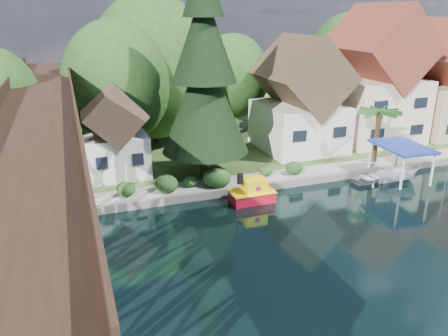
{
  "coord_description": "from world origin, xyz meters",
  "views": [
    {
      "loc": [
        -14.25,
        -21.32,
        13.53
      ],
      "look_at": [
        -4.46,
        6.0,
        3.09
      ],
      "focal_mm": 35.0,
      "sensor_mm": 36.0,
      "label": 1
    }
  ],
  "objects_px": {
    "trestle_bridge": "(45,159)",
    "shed": "(115,136)",
    "house_left": "(300,102)",
    "palm_tree": "(379,114)",
    "boat_yellow": "(397,168)",
    "conifer": "(204,74)",
    "boat_white_a": "(371,176)",
    "house_center": "(374,84)",
    "tugboat": "(252,193)",
    "house_right": "(444,86)",
    "boat_canopy": "(399,166)"
  },
  "relations": [
    {
      "from": "trestle_bridge",
      "to": "shed",
      "type": "xyz_separation_m",
      "value": [
        5.0,
        9.33,
        -1.52
      ]
    },
    {
      "from": "house_left",
      "to": "shed",
      "type": "height_order",
      "value": "house_left"
    },
    {
      "from": "palm_tree",
      "to": "boat_yellow",
      "type": "xyz_separation_m",
      "value": [
        0.56,
        -2.43,
        -4.31
      ]
    },
    {
      "from": "conifer",
      "to": "boat_white_a",
      "type": "distance_m",
      "value": 16.36
    },
    {
      "from": "shed",
      "to": "house_center",
      "type": "bearing_deg",
      "value": 4.24
    },
    {
      "from": "trestle_bridge",
      "to": "palm_tree",
      "type": "height_order",
      "value": "trestle_bridge"
    },
    {
      "from": "house_left",
      "to": "tugboat",
      "type": "xyz_separation_m",
      "value": [
        -9.08,
        -9.68,
        -4.42
      ]
    },
    {
      "from": "palm_tree",
      "to": "boat_yellow",
      "type": "height_order",
      "value": "palm_tree"
    },
    {
      "from": "house_right",
      "to": "conifer",
      "type": "distance_m",
      "value": 29.54
    },
    {
      "from": "conifer",
      "to": "palm_tree",
      "type": "relative_size",
      "value": 3.37
    },
    {
      "from": "palm_tree",
      "to": "boat_yellow",
      "type": "relative_size",
      "value": 1.92
    },
    {
      "from": "tugboat",
      "to": "house_center",
      "type": "bearing_deg",
      "value": 29.39
    },
    {
      "from": "shed",
      "to": "tugboat",
      "type": "relative_size",
      "value": 2.36
    },
    {
      "from": "house_right",
      "to": "boat_canopy",
      "type": "height_order",
      "value": "house_right"
    },
    {
      "from": "shed",
      "to": "boat_yellow",
      "type": "distance_m",
      "value": 24.33
    },
    {
      "from": "house_center",
      "to": "boat_canopy",
      "type": "bearing_deg",
      "value": -115.11
    },
    {
      "from": "shed",
      "to": "conifer",
      "type": "relative_size",
      "value": 0.45
    },
    {
      "from": "house_left",
      "to": "house_right",
      "type": "bearing_deg",
      "value": 0.0
    },
    {
      "from": "conifer",
      "to": "boat_canopy",
      "type": "height_order",
      "value": "conifer"
    },
    {
      "from": "house_center",
      "to": "boat_canopy",
      "type": "xyz_separation_m",
      "value": [
        -4.94,
        -10.54,
        -5.05
      ]
    },
    {
      "from": "tugboat",
      "to": "trestle_bridge",
      "type": "bearing_deg",
      "value": -175.3
    },
    {
      "from": "house_center",
      "to": "tugboat",
      "type": "xyz_separation_m",
      "value": [
        -18.08,
        -10.18,
        -5.69
      ]
    },
    {
      "from": "boat_white_a",
      "to": "palm_tree",
      "type": "bearing_deg",
      "value": -53.14
    },
    {
      "from": "boat_white_a",
      "to": "trestle_bridge",
      "type": "bearing_deg",
      "value": 81.78
    },
    {
      "from": "palm_tree",
      "to": "tugboat",
      "type": "xyz_separation_m",
      "value": [
        -13.53,
        -3.36,
        -4.3
      ]
    },
    {
      "from": "trestle_bridge",
      "to": "conifer",
      "type": "height_order",
      "value": "conifer"
    },
    {
      "from": "trestle_bridge",
      "to": "shed",
      "type": "bearing_deg",
      "value": 61.81
    },
    {
      "from": "house_left",
      "to": "boat_canopy",
      "type": "relative_size",
      "value": 2.13
    },
    {
      "from": "conifer",
      "to": "boat_yellow",
      "type": "xyz_separation_m",
      "value": [
        16.07,
        -4.43,
        -8.19
      ]
    },
    {
      "from": "house_right",
      "to": "tugboat",
      "type": "relative_size",
      "value": 3.74
    },
    {
      "from": "house_left",
      "to": "house_right",
      "type": "xyz_separation_m",
      "value": [
        18.0,
        0.0,
        0.64
      ]
    },
    {
      "from": "house_center",
      "to": "boat_yellow",
      "type": "xyz_separation_m",
      "value": [
        -3.99,
        -9.25,
        -5.7
      ]
    },
    {
      "from": "palm_tree",
      "to": "house_left",
      "type": "bearing_deg",
      "value": 125.13
    },
    {
      "from": "conifer",
      "to": "boat_white_a",
      "type": "height_order",
      "value": "conifer"
    },
    {
      "from": "trestle_bridge",
      "to": "conifer",
      "type": "xyz_separation_m",
      "value": [
        11.94,
        6.51,
        3.55
      ]
    },
    {
      "from": "house_center",
      "to": "boat_white_a",
      "type": "bearing_deg",
      "value": -125.86
    },
    {
      "from": "house_left",
      "to": "tugboat",
      "type": "distance_m",
      "value": 13.99
    },
    {
      "from": "shed",
      "to": "conifer",
      "type": "height_order",
      "value": "conifer"
    },
    {
      "from": "shed",
      "to": "palm_tree",
      "type": "relative_size",
      "value": 1.51
    },
    {
      "from": "conifer",
      "to": "tugboat",
      "type": "xyz_separation_m",
      "value": [
        1.98,
        -5.36,
        -8.18
      ]
    },
    {
      "from": "trestle_bridge",
      "to": "boat_canopy",
      "type": "relative_size",
      "value": 8.53
    },
    {
      "from": "trestle_bridge",
      "to": "shed",
      "type": "height_order",
      "value": "trestle_bridge"
    },
    {
      "from": "tugboat",
      "to": "boat_canopy",
      "type": "bearing_deg",
      "value": -1.57
    },
    {
      "from": "conifer",
      "to": "tugboat",
      "type": "bearing_deg",
      "value": -69.75
    },
    {
      "from": "palm_tree",
      "to": "boat_white_a",
      "type": "relative_size",
      "value": 1.32
    },
    {
      "from": "house_left",
      "to": "boat_white_a",
      "type": "relative_size",
      "value": 2.81
    },
    {
      "from": "boat_white_a",
      "to": "boat_yellow",
      "type": "bearing_deg",
      "value": -96.78
    },
    {
      "from": "house_right",
      "to": "boat_canopy",
      "type": "relative_size",
      "value": 2.4
    },
    {
      "from": "house_right",
      "to": "tugboat",
      "type": "xyz_separation_m",
      "value": [
        -27.08,
        -9.68,
        -5.05
      ]
    },
    {
      "from": "house_right",
      "to": "boat_white_a",
      "type": "relative_size",
      "value": 3.18
    }
  ]
}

